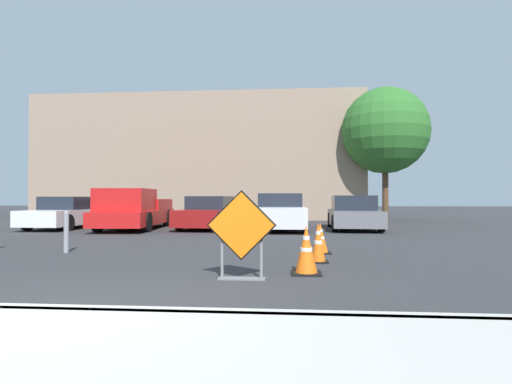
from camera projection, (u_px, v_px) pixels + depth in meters
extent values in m
plane|color=#333335|center=(219.00, 234.00, 14.06)|extent=(96.00, 96.00, 0.00)
cube|color=beige|center=(52.00, 314.00, 4.09)|extent=(29.65, 0.20, 0.14)
cube|color=black|center=(241.00, 225.00, 6.12)|extent=(1.08, 0.03, 1.08)
cube|color=orange|center=(241.00, 225.00, 6.11)|extent=(1.02, 0.03, 1.02)
cube|color=slate|center=(242.00, 279.00, 6.16)|extent=(0.73, 0.20, 0.02)
cube|color=slate|center=(222.00, 252.00, 6.19)|extent=(0.04, 0.04, 0.84)
cube|color=slate|center=(261.00, 252.00, 6.14)|extent=(0.04, 0.04, 0.84)
cube|color=black|center=(306.00, 273.00, 6.58)|extent=(0.49, 0.49, 0.03)
cone|color=orange|center=(306.00, 249.00, 6.58)|extent=(0.36, 0.36, 0.78)
cylinder|color=white|center=(306.00, 238.00, 6.59)|extent=(0.11, 0.11, 0.07)
cylinder|color=white|center=(306.00, 249.00, 6.58)|extent=(0.20, 0.20, 0.07)
cube|color=black|center=(318.00, 262.00, 7.77)|extent=(0.38, 0.38, 0.03)
cone|color=orange|center=(318.00, 241.00, 7.78)|extent=(0.28, 0.28, 0.76)
cylinder|color=white|center=(318.00, 233.00, 7.78)|extent=(0.09, 0.09, 0.07)
cylinder|color=white|center=(318.00, 242.00, 7.77)|extent=(0.16, 0.16, 0.07)
cube|color=black|center=(320.00, 253.00, 9.05)|extent=(0.47, 0.47, 0.03)
cone|color=orange|center=(320.00, 237.00, 9.05)|extent=(0.35, 0.35, 0.67)
cylinder|color=white|center=(320.00, 231.00, 9.05)|extent=(0.11, 0.11, 0.06)
cylinder|color=white|center=(320.00, 238.00, 9.05)|extent=(0.19, 0.19, 0.06)
cube|color=white|center=(68.00, 217.00, 16.55)|extent=(1.98, 4.32, 0.60)
cube|color=#1E232D|center=(69.00, 203.00, 16.66)|extent=(1.66, 2.02, 0.53)
cylinder|color=black|center=(67.00, 223.00, 15.14)|extent=(0.23, 0.65, 0.64)
cylinder|color=black|center=(27.00, 222.00, 15.34)|extent=(0.23, 0.65, 0.64)
cylinder|color=black|center=(102.00, 219.00, 17.75)|extent=(0.23, 0.65, 0.64)
cylinder|color=black|center=(68.00, 219.00, 17.95)|extent=(0.23, 0.65, 0.64)
cube|color=red|center=(136.00, 217.00, 16.23)|extent=(2.30, 5.33, 0.55)
cube|color=red|center=(126.00, 200.00, 15.07)|extent=(1.94, 2.20, 0.85)
cube|color=red|center=(151.00, 204.00, 18.49)|extent=(1.87, 0.22, 0.45)
cube|color=red|center=(165.00, 204.00, 17.27)|extent=(0.26, 2.51, 0.45)
cube|color=red|center=(122.00, 204.00, 17.30)|extent=(0.26, 2.51, 0.45)
cylinder|color=black|center=(147.00, 222.00, 14.65)|extent=(0.29, 0.76, 0.75)
cylinder|color=black|center=(98.00, 222.00, 14.68)|extent=(0.29, 0.76, 0.75)
cylinder|color=black|center=(167.00, 218.00, 17.78)|extent=(0.29, 0.76, 0.75)
cylinder|color=black|center=(127.00, 218.00, 17.81)|extent=(0.29, 0.76, 0.75)
cube|color=maroon|center=(210.00, 216.00, 16.61)|extent=(2.07, 4.80, 0.63)
cube|color=#1E232D|center=(211.00, 203.00, 16.73)|extent=(1.70, 2.26, 0.53)
cylinder|color=black|center=(221.00, 223.00, 15.05)|extent=(0.24, 0.62, 0.61)
cylinder|color=black|center=(179.00, 223.00, 15.28)|extent=(0.24, 0.62, 0.61)
cylinder|color=black|center=(236.00, 219.00, 17.93)|extent=(0.24, 0.62, 0.61)
cylinder|color=black|center=(201.00, 219.00, 18.16)|extent=(0.24, 0.62, 0.61)
cube|color=silver|center=(280.00, 216.00, 15.73)|extent=(1.97, 4.54, 0.73)
cube|color=#1E232D|center=(280.00, 200.00, 15.85)|extent=(1.69, 2.11, 0.51)
cylinder|color=black|center=(304.00, 223.00, 14.28)|extent=(0.21, 0.68, 0.68)
cylinder|color=black|center=(256.00, 223.00, 14.38)|extent=(0.21, 0.68, 0.68)
cylinder|color=black|center=(300.00, 219.00, 17.07)|extent=(0.21, 0.68, 0.68)
cylinder|color=black|center=(260.00, 219.00, 17.17)|extent=(0.21, 0.68, 0.68)
cube|color=slate|center=(354.00, 218.00, 15.98)|extent=(2.02, 4.24, 0.60)
cube|color=#1E232D|center=(353.00, 203.00, 16.10)|extent=(1.70, 1.99, 0.58)
cylinder|color=black|center=(381.00, 224.00, 14.60)|extent=(0.23, 0.63, 0.62)
cylinder|color=black|center=(334.00, 223.00, 14.81)|extent=(0.23, 0.63, 0.62)
cylinder|color=black|center=(370.00, 220.00, 17.16)|extent=(0.23, 0.63, 0.62)
cylinder|color=black|center=(330.00, 220.00, 17.37)|extent=(0.23, 0.63, 0.62)
cylinder|color=gray|center=(66.00, 233.00, 9.15)|extent=(0.11, 0.11, 0.90)
sphere|color=gray|center=(66.00, 213.00, 9.16)|extent=(0.12, 0.12, 0.12)
cube|color=gray|center=(202.00, 159.00, 25.23)|extent=(19.66, 5.00, 7.40)
cylinder|color=#513823|center=(385.00, 192.00, 21.39)|extent=(0.32, 0.32, 3.15)
sphere|color=#2D6B28|center=(385.00, 131.00, 21.43)|extent=(4.61, 4.61, 4.61)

